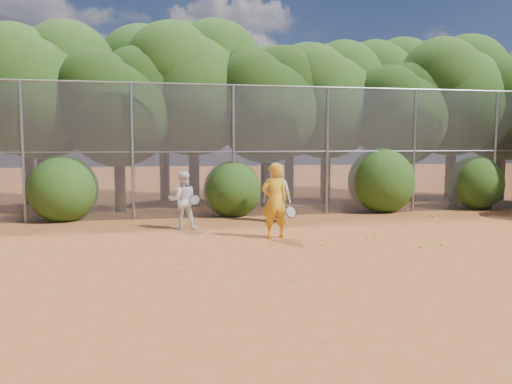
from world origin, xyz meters
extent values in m
plane|color=#9C4F23|center=(0.00, 0.00, 0.00)|extent=(80.00, 80.00, 0.00)
cylinder|color=gray|center=(-7.00, 6.00, 2.00)|extent=(0.09, 0.09, 4.00)
cylinder|color=gray|center=(-4.00, 6.00, 2.00)|extent=(0.09, 0.09, 4.00)
cylinder|color=gray|center=(-1.00, 6.00, 2.00)|extent=(0.09, 0.09, 4.00)
cylinder|color=gray|center=(2.00, 6.00, 2.00)|extent=(0.09, 0.09, 4.00)
cylinder|color=gray|center=(5.00, 6.00, 2.00)|extent=(0.09, 0.09, 4.00)
cylinder|color=gray|center=(8.00, 6.00, 2.00)|extent=(0.09, 0.09, 4.00)
cylinder|color=gray|center=(0.00, 6.00, 4.00)|extent=(20.00, 0.05, 0.05)
cylinder|color=gray|center=(0.00, 6.00, 2.00)|extent=(20.00, 0.04, 0.04)
cube|color=slate|center=(0.00, 6.00, 2.00)|extent=(20.00, 0.02, 4.00)
cylinder|color=black|center=(-7.00, 8.50, 1.26)|extent=(0.38, 0.38, 2.52)
sphere|color=#224611|center=(-7.00, 8.50, 3.73)|extent=(4.03, 4.03, 4.03)
sphere|color=#224611|center=(-6.19, 8.90, 4.74)|extent=(3.23, 3.23, 3.23)
sphere|color=#224611|center=(-7.71, 8.20, 4.54)|extent=(3.02, 3.02, 3.02)
cylinder|color=black|center=(-4.50, 7.80, 1.08)|extent=(0.36, 0.36, 2.17)
sphere|color=black|center=(-4.50, 7.80, 3.21)|extent=(3.47, 3.47, 3.47)
sphere|color=black|center=(-3.81, 8.15, 4.08)|extent=(2.78, 2.78, 2.78)
sphere|color=black|center=(-5.11, 7.54, 3.91)|extent=(2.60, 2.60, 2.60)
cylinder|color=black|center=(-2.00, 8.80, 1.33)|extent=(0.39, 0.39, 2.66)
sphere|color=#224611|center=(-2.00, 8.80, 3.94)|extent=(4.26, 4.26, 4.26)
sphere|color=#224611|center=(-1.15, 9.23, 5.00)|extent=(3.40, 3.40, 3.40)
sphere|color=#224611|center=(-2.74, 8.48, 4.79)|extent=(3.19, 3.19, 3.19)
cylinder|color=black|center=(0.50, 8.20, 1.14)|extent=(0.37, 0.37, 2.27)
sphere|color=black|center=(0.50, 8.20, 3.37)|extent=(3.64, 3.64, 3.64)
sphere|color=black|center=(1.23, 8.56, 4.28)|extent=(2.91, 2.91, 2.91)
sphere|color=black|center=(-0.14, 7.93, 4.10)|extent=(2.73, 2.73, 2.73)
cylinder|color=black|center=(3.00, 9.00, 1.22)|extent=(0.38, 0.38, 2.45)
sphere|color=#224611|center=(3.00, 9.00, 3.63)|extent=(3.92, 3.92, 3.92)
sphere|color=#224611|center=(3.78, 9.39, 4.61)|extent=(3.14, 3.14, 3.14)
sphere|color=#224611|center=(2.31, 8.71, 4.41)|extent=(2.94, 2.94, 2.94)
cylinder|color=black|center=(5.50, 8.00, 1.05)|extent=(0.36, 0.36, 2.10)
sphere|color=black|center=(5.50, 8.00, 3.11)|extent=(3.36, 3.36, 3.36)
sphere|color=black|center=(6.17, 8.34, 3.95)|extent=(2.69, 2.69, 2.69)
sphere|color=black|center=(4.91, 7.75, 3.78)|extent=(2.52, 2.52, 2.52)
cylinder|color=black|center=(8.00, 8.60, 1.29)|extent=(0.39, 0.39, 2.59)
sphere|color=#224611|center=(8.00, 8.60, 3.83)|extent=(4.14, 4.14, 4.14)
sphere|color=#224611|center=(8.83, 9.01, 4.87)|extent=(3.32, 3.32, 3.32)
sphere|color=#224611|center=(7.27, 8.29, 4.66)|extent=(3.11, 3.11, 3.11)
cylinder|color=black|center=(10.00, 8.30, 1.15)|extent=(0.37, 0.37, 2.31)
sphere|color=black|center=(10.00, 8.30, 3.42)|extent=(3.70, 3.70, 3.70)
sphere|color=black|center=(9.35, 8.02, 4.16)|extent=(2.77, 2.77, 2.77)
cylinder|color=black|center=(-8.00, 10.80, 1.31)|extent=(0.39, 0.39, 2.62)
sphere|color=#224611|center=(-8.00, 10.80, 3.88)|extent=(4.20, 4.20, 4.20)
sphere|color=#224611|center=(-7.16, 11.22, 4.94)|extent=(3.36, 3.36, 3.36)
sphere|color=#224611|center=(-8.73, 10.49, 4.72)|extent=(3.15, 3.15, 3.15)
cylinder|color=black|center=(-3.00, 11.00, 1.40)|extent=(0.40, 0.40, 2.80)
sphere|color=#224611|center=(-3.00, 11.00, 4.14)|extent=(4.48, 4.48, 4.48)
sphere|color=#224611|center=(-2.10, 11.45, 5.26)|extent=(3.58, 3.58, 3.58)
sphere|color=#224611|center=(-3.78, 10.66, 5.04)|extent=(3.36, 3.36, 3.36)
cylinder|color=black|center=(2.00, 10.60, 1.26)|extent=(0.38, 0.38, 2.52)
sphere|color=#224611|center=(2.00, 10.60, 3.73)|extent=(4.03, 4.03, 4.03)
sphere|color=#224611|center=(2.81, 11.00, 4.74)|extent=(3.23, 3.23, 3.23)
sphere|color=#224611|center=(1.29, 10.30, 4.54)|extent=(3.02, 3.02, 3.02)
cylinder|color=black|center=(6.50, 11.20, 1.36)|extent=(0.40, 0.40, 2.73)
sphere|color=#224611|center=(6.50, 11.20, 4.04)|extent=(4.37, 4.37, 4.37)
sphere|color=#224611|center=(7.37, 11.64, 5.13)|extent=(3.49, 3.49, 3.49)
sphere|color=#224611|center=(5.74, 10.87, 4.91)|extent=(3.28, 3.28, 3.28)
sphere|color=#224611|center=(-6.00, 6.30, 1.00)|extent=(2.00, 2.00, 2.00)
sphere|color=#224611|center=(-1.00, 6.30, 0.90)|extent=(1.80, 1.80, 1.80)
sphere|color=#224611|center=(4.00, 6.30, 1.10)|extent=(2.20, 2.20, 2.20)
sphere|color=#224611|center=(7.50, 6.30, 0.95)|extent=(1.90, 1.90, 1.90)
imported|color=gold|center=(-0.58, 2.35, 0.90)|extent=(0.70, 0.50, 1.80)
torus|color=black|center=(-0.23, 2.15, 0.65)|extent=(0.33, 0.21, 0.30)
cylinder|color=black|center=(-0.30, 2.35, 0.58)|extent=(0.12, 0.27, 0.12)
imported|color=silver|center=(0.06, 4.81, 0.83)|extent=(0.95, 0.79, 1.67)
ellipsoid|color=maroon|center=(0.06, 4.81, 1.63)|extent=(0.22, 0.22, 0.13)
sphere|color=#C6E128|center=(0.36, 4.61, 0.85)|extent=(0.07, 0.07, 0.07)
imported|color=white|center=(-2.66, 4.07, 0.76)|extent=(0.75, 0.59, 1.52)
torus|color=black|center=(-2.36, 3.77, 0.80)|extent=(0.34, 0.26, 0.28)
cylinder|color=black|center=(-2.28, 3.95, 0.70)|extent=(0.13, 0.26, 0.15)
sphere|color=#C6E128|center=(1.56, 1.82, 0.03)|extent=(0.07, 0.07, 0.07)
sphere|color=#C6E128|center=(1.79, 1.85, 0.03)|extent=(0.07, 0.07, 0.07)
sphere|color=#C6E128|center=(2.25, 0.60, 0.03)|extent=(0.07, 0.07, 0.07)
sphere|color=#C6E128|center=(0.23, 1.35, 0.03)|extent=(0.07, 0.07, 0.07)
sphere|color=#C6E128|center=(4.94, 4.62, 0.03)|extent=(0.07, 0.07, 0.07)
sphere|color=#C6E128|center=(2.85, 0.78, 0.03)|extent=(0.07, 0.07, 0.07)
camera|label=1|loc=(-3.31, -9.08, 2.26)|focal=35.00mm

